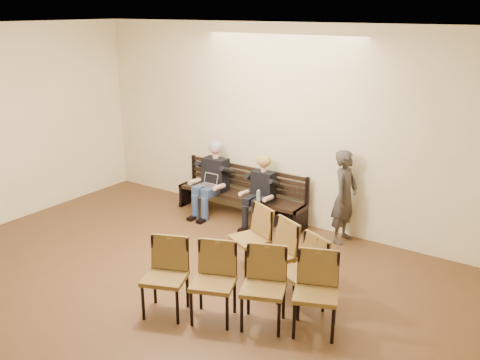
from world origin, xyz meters
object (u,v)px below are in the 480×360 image
at_px(bench, 240,206).
at_px(chair_row_front, 274,256).
at_px(water_bottle, 258,202).
at_px(passerby, 345,190).
at_px(chair_row_back, 238,286).
at_px(seated_man, 213,178).
at_px(seated_woman, 260,194).
at_px(laptop, 207,188).
at_px(bag, 285,219).

distance_m(bench, chair_row_front, 2.68).
relative_size(water_bottle, chair_row_front, 0.12).
height_order(passerby, chair_row_back, passerby).
xyz_separation_m(bench, seated_man, (-0.54, -0.12, 0.47)).
relative_size(chair_row_front, chair_row_back, 0.73).
bearing_deg(chair_row_back, seated_woman, 95.31).
relative_size(seated_woman, laptop, 3.91).
distance_m(bench, chair_row_back, 3.50).
height_order(seated_woman, chair_row_back, seated_woman).
bearing_deg(passerby, water_bottle, 111.13).
relative_size(bench, passerby, 1.45).
bearing_deg(water_bottle, bench, 147.40).
xyz_separation_m(laptop, bag, (1.43, 0.40, -0.43)).
xyz_separation_m(water_bottle, chair_row_back, (1.28, -2.48, -0.06)).
relative_size(water_bottle, passerby, 0.12).
distance_m(passerby, chair_row_back, 3.02).
xyz_separation_m(laptop, water_bottle, (1.19, -0.12, -0.00)).
relative_size(laptop, chair_row_back, 0.12).
bearing_deg(passerby, chair_row_back, 178.85).
bearing_deg(bench, chair_row_back, -56.16).
bearing_deg(seated_man, bag, 8.70).
bearing_deg(chair_row_back, bag, 87.31).
distance_m(laptop, chair_row_front, 2.89).
distance_m(seated_man, water_bottle, 1.25).
bearing_deg(seated_man, seated_woman, 0.00).
relative_size(seated_man, bag, 3.95).
xyz_separation_m(bench, passerby, (2.00, 0.10, 0.67)).
bearing_deg(chair_row_back, laptop, 111.74).
relative_size(seated_woman, water_bottle, 5.60).
relative_size(water_bottle, bag, 0.60).
relative_size(seated_man, seated_woman, 1.18).
distance_m(laptop, bag, 1.55).
relative_size(laptop, chair_row_front, 0.17).
relative_size(bench, laptop, 8.71).
relative_size(bench, bag, 7.43).
bearing_deg(chair_row_front, bag, 140.28).
xyz_separation_m(bag, passerby, (1.11, 0.00, 0.77)).
height_order(seated_man, seated_woman, seated_man).
relative_size(laptop, bag, 0.85).
bearing_deg(laptop, passerby, 19.18).
relative_size(bench, seated_man, 1.88).
distance_m(seated_woman, laptop, 1.06).
xyz_separation_m(seated_man, seated_woman, (1.05, 0.00, -0.11)).
distance_m(bench, passerby, 2.11).
bearing_deg(chair_row_back, seated_man, 109.86).
distance_m(bench, bag, 0.90).
bearing_deg(bench, bag, 6.39).
xyz_separation_m(bench, bag, (0.89, 0.10, -0.10)).
bearing_deg(chair_row_front, passerby, 110.62).
height_order(laptop, passerby, passerby).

